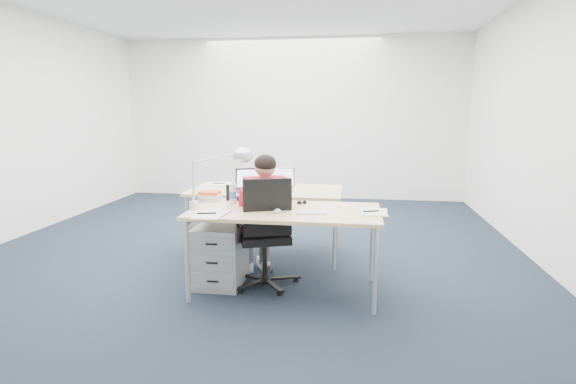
{
  "coord_description": "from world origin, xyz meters",
  "views": [
    {
      "loc": [
        1.11,
        -4.44,
        1.56
      ],
      "look_at": [
        0.54,
        -0.61,
        0.85
      ],
      "focal_mm": 28.0,
      "sensor_mm": 36.0,
      "label": 1
    }
  ],
  "objects": [
    {
      "name": "floor",
      "position": [
        0.0,
        0.0,
        0.0
      ],
      "size": [
        7.0,
        7.0,
        0.0
      ],
      "primitive_type": "plane",
      "color": "black",
      "rests_on": "ground"
    },
    {
      "name": "room",
      "position": [
        0.0,
        0.0,
        1.71
      ],
      "size": [
        6.02,
        7.02,
        2.8
      ],
      "color": "white",
      "rests_on": "ground"
    },
    {
      "name": "desk_near",
      "position": [
        0.54,
        -0.78,
        0.68
      ],
      "size": [
        1.6,
        0.8,
        0.73
      ],
      "color": "#DEB580",
      "rests_on": "ground"
    },
    {
      "name": "desk_far",
      "position": [
        0.19,
        0.17,
        0.68
      ],
      "size": [
        1.6,
        0.8,
        0.73
      ],
      "color": "#DEB580",
      "rests_on": "ground"
    },
    {
      "name": "office_chair",
      "position": [
        0.34,
        -0.67,
        0.28
      ],
      "size": [
        0.8,
        0.8,
        1.0
      ],
      "rotation": [
        0.0,
        0.0,
        0.33
      ],
      "color": "black",
      "rests_on": "ground"
    },
    {
      "name": "seated_person",
      "position": [
        0.29,
        -0.52,
        0.59
      ],
      "size": [
        0.55,
        0.7,
        1.17
      ],
      "rotation": [
        0.0,
        0.0,
        0.46
      ],
      "color": "#AF192B",
      "rests_on": "ground"
    },
    {
      "name": "drawer_pedestal_near",
      "position": [
        -0.06,
        -0.69,
        0.28
      ],
      "size": [
        0.4,
        0.5,
        0.55
      ],
      "primitive_type": "cube",
      "color": "#9A9B9F",
      "rests_on": "ground"
    },
    {
      "name": "drawer_pedestal_far",
      "position": [
        -0.36,
        0.06,
        0.28
      ],
      "size": [
        0.4,
        0.5,
        0.55
      ],
      "primitive_type": "cube",
      "color": "#9A9B9F",
      "rests_on": "ground"
    },
    {
      "name": "silver_laptop",
      "position": [
        0.41,
        -0.43,
        0.88
      ],
      "size": [
        0.3,
        0.25,
        0.3
      ],
      "primitive_type": null,
      "rotation": [
        0.0,
        0.0,
        -0.1
      ],
      "color": "silver",
      "rests_on": "desk_near"
    },
    {
      "name": "wireless_keyboard",
      "position": [
        0.77,
        -0.89,
        0.74
      ],
      "size": [
        0.26,
        0.15,
        0.01
      ],
      "primitive_type": "cube",
      "rotation": [
        0.0,
        0.0,
        0.22
      ],
      "color": "white",
      "rests_on": "desk_near"
    },
    {
      "name": "computer_mouse",
      "position": [
        0.5,
        -0.9,
        0.74
      ],
      "size": [
        0.06,
        0.09,
        0.03
      ],
      "primitive_type": "ellipsoid",
      "rotation": [
        0.0,
        0.0,
        -0.06
      ],
      "color": "white",
      "rests_on": "desk_near"
    },
    {
      "name": "headphones",
      "position": [
        0.12,
        -0.45,
        0.75
      ],
      "size": [
        0.24,
        0.19,
        0.04
      ],
      "primitive_type": null,
      "rotation": [
        0.0,
        0.0,
        -0.04
      ],
      "color": "black",
      "rests_on": "desk_near"
    },
    {
      "name": "can_koozie",
      "position": [
        0.53,
        -0.7,
        0.78
      ],
      "size": [
        0.07,
        0.07,
        0.1
      ],
      "primitive_type": "cylinder",
      "rotation": [
        0.0,
        0.0,
        0.09
      ],
      "color": "#161D46",
      "rests_on": "desk_near"
    },
    {
      "name": "water_bottle",
      "position": [
        0.04,
        -0.62,
        0.83
      ],
      "size": [
        0.07,
        0.07,
        0.21
      ],
      "primitive_type": "cylinder",
      "rotation": [
        0.0,
        0.0,
        -0.1
      ],
      "color": "silver",
      "rests_on": "desk_near"
    },
    {
      "name": "bear_figurine",
      "position": [
        0.38,
        -0.75,
        0.79
      ],
      "size": [
        0.08,
        0.07,
        0.13
      ],
      "primitive_type": null,
      "rotation": [
        0.0,
        0.0,
        0.23
      ],
      "color": "#2B701E",
      "rests_on": "desk_near"
    },
    {
      "name": "book_stack",
      "position": [
        -0.21,
        -0.5,
        0.77
      ],
      "size": [
        0.24,
        0.21,
        0.09
      ],
      "primitive_type": "cube",
      "rotation": [
        0.0,
        0.0,
        -0.41
      ],
      "color": "silver",
      "rests_on": "desk_near"
    },
    {
      "name": "cordless_phone",
      "position": [
        -0.03,
        -0.48,
        0.81
      ],
      "size": [
        0.04,
        0.03,
        0.15
      ],
      "primitive_type": "cube",
      "rotation": [
        0.0,
        0.0,
        -0.06
      ],
      "color": "black",
      "rests_on": "desk_near"
    },
    {
      "name": "papers_left",
      "position": [
        -0.03,
        -1.08,
        0.74
      ],
      "size": [
        0.24,
        0.33,
        0.01
      ],
      "primitive_type": "cube",
      "rotation": [
        0.0,
        0.0,
        -0.05
      ],
      "color": "#EDE989",
      "rests_on": "desk_near"
    },
    {
      "name": "papers_right",
      "position": [
        1.28,
        -0.8,
        0.73
      ],
      "size": [
        0.21,
        0.29,
        0.01
      ],
      "primitive_type": "cube",
      "rotation": [
        0.0,
        0.0,
        0.01
      ],
      "color": "#EDE989",
      "rests_on": "desk_near"
    },
    {
      "name": "sunglasses",
      "position": [
        0.66,
        -0.53,
        0.74
      ],
      "size": [
        0.1,
        0.08,
        0.02
      ],
      "primitive_type": null,
      "rotation": [
        0.0,
        0.0,
        0.43
      ],
      "color": "black",
      "rests_on": "desk_near"
    },
    {
      "name": "desk_lamp",
      "position": [
        -0.06,
        -0.87,
        1.01
      ],
      "size": [
        0.5,
        0.21,
        0.55
      ],
      "primitive_type": null,
      "rotation": [
        0.0,
        0.0,
        -0.06
      ],
      "color": "silver",
      "rests_on": "desk_near"
    },
    {
      "name": "dark_laptop",
      "position": [
        0.09,
        0.02,
        0.85
      ],
      "size": [
        0.44,
        0.43,
        0.25
      ],
      "primitive_type": null,
      "rotation": [
        0.0,
        0.0,
        0.38
      ],
      "color": "black",
      "rests_on": "desk_far"
    },
    {
      "name": "far_cup",
      "position": [
        0.36,
        0.2,
        0.78
      ],
      "size": [
        0.08,
        0.08,
        0.11
      ],
      "primitive_type": "cylinder",
      "rotation": [
        0.0,
        0.0,
        0.06
      ],
      "color": "white",
      "rests_on": "desk_far"
    },
    {
      "name": "far_papers",
      "position": [
        -0.37,
        0.39,
        0.73
      ],
      "size": [
        0.24,
        0.31,
        0.01
      ],
      "primitive_type": "cube",
      "rotation": [
        0.0,
        0.0,
        -0.13
      ],
      "color": "white",
      "rests_on": "desk_far"
    }
  ]
}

